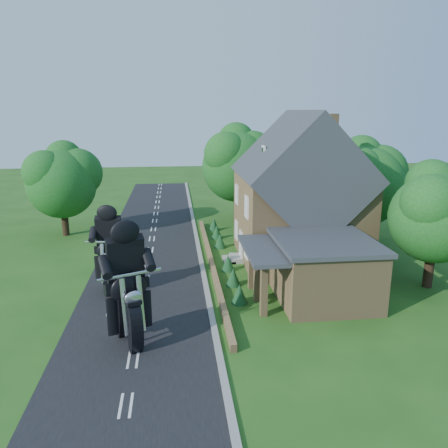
{
  "coord_description": "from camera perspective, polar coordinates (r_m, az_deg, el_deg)",
  "views": [
    {
      "loc": [
        1.94,
        -22.72,
        10.21
      ],
      "look_at": [
        5.2,
        5.47,
        2.8
      ],
      "focal_mm": 35.0,
      "sensor_mm": 36.0,
      "label": 1
    }
  ],
  "objects": [
    {
      "name": "shrub_e",
      "position": [
        35.72,
        -0.95,
        -1.06
      ],
      "size": [
        0.9,
        0.9,
        1.1
      ],
      "primitive_type": "cone",
      "color": "#12391B",
      "rests_on": "ground"
    },
    {
      "name": "tree_house_right",
      "position": [
        34.98,
        18.44,
        5.63
      ],
      "size": [
        6.51,
        6.0,
        8.4
      ],
      "color": "black",
      "rests_on": "ground"
    },
    {
      "name": "shrub_c",
      "position": [
        28.61,
        0.54,
        -5.1
      ],
      "size": [
        0.9,
        0.9,
        1.1
      ],
      "primitive_type": "cone",
      "color": "#12391B",
      "rests_on": "ground"
    },
    {
      "name": "annex",
      "position": [
        24.79,
        12.55,
        -5.64
      ],
      "size": [
        7.05,
        5.94,
        3.44
      ],
      "color": "#9A7A4E",
      "rests_on": "ground"
    },
    {
      "name": "motorcycle_follow",
      "position": [
        26.18,
        -14.4,
        -6.97
      ],
      "size": [
        0.58,
        1.7,
        1.55
      ],
      "primitive_type": null,
      "rotation": [
        0.0,
        0.0,
        3.04
      ],
      "color": "black",
      "rests_on": "ground"
    },
    {
      "name": "garden_wall",
      "position": [
        29.57,
        -1.63,
        -5.16
      ],
      "size": [
        0.3,
        22.0,
        0.4
      ],
      "primitive_type": "cube",
      "color": "#9A7A4E",
      "rests_on": "ground"
    },
    {
      "name": "tree_far_road",
      "position": [
        38.24,
        -19.93,
        5.69
      ],
      "size": [
        6.08,
        5.6,
        7.84
      ],
      "color": "black",
      "rests_on": "ground"
    },
    {
      "name": "tree_behind_house",
      "position": [
        40.94,
        10.96,
        8.79
      ],
      "size": [
        7.81,
        7.2,
        10.08
      ],
      "color": "black",
      "rests_on": "ground"
    },
    {
      "name": "motorcycle_lead",
      "position": [
        20.39,
        -12.25,
        -12.99
      ],
      "size": [
        1.17,
        1.9,
        1.74
      ],
      "primitive_type": null,
      "rotation": [
        0.0,
        0.0,
        3.55
      ],
      "color": "black",
      "rests_on": "ground"
    },
    {
      "name": "kerb",
      "position": [
        24.94,
        -2.12,
        -9.38
      ],
      "size": [
        0.3,
        80.0,
        0.12
      ],
      "primitive_type": "cube",
      "color": "gray",
      "rests_on": "ground"
    },
    {
      "name": "tree_behind_left",
      "position": [
        40.58,
        2.29,
        8.29
      ],
      "size": [
        6.94,
        6.4,
        9.16
      ],
      "color": "black",
      "rests_on": "ground"
    },
    {
      "name": "ground",
      "position": [
        24.98,
        -10.62,
        -9.75
      ],
      "size": [
        120.0,
        120.0,
        0.0
      ],
      "primitive_type": "plane",
      "color": "#204C15",
      "rests_on": "ground"
    },
    {
      "name": "tree_annex_side",
      "position": [
        27.97,
        26.49,
        1.7
      ],
      "size": [
        5.64,
        5.2,
        7.48
      ],
      "color": "black",
      "rests_on": "ground"
    },
    {
      "name": "shrub_a",
      "position": [
        24.01,
        2.04,
        -9.1
      ],
      "size": [
        0.9,
        0.9,
        1.1
      ],
      "primitive_type": "cone",
      "color": "#12391B",
      "rests_on": "ground"
    },
    {
      "name": "house",
      "position": [
        30.54,
        9.81,
        3.34
      ],
      "size": [
        9.54,
        8.64,
        10.24
      ],
      "color": "#9A7A4E",
      "rests_on": "ground"
    },
    {
      "name": "shrub_d",
      "position": [
        33.33,
        -0.53,
        -2.21
      ],
      "size": [
        0.9,
        0.9,
        1.1
      ],
      "primitive_type": "cone",
      "color": "#12391B",
      "rests_on": "ground"
    },
    {
      "name": "road",
      "position": [
        24.98,
        -10.62,
        -9.73
      ],
      "size": [
        7.0,
        80.0,
        0.02
      ],
      "primitive_type": "cube",
      "color": "black",
      "rests_on": "ground"
    },
    {
      "name": "shrub_b",
      "position": [
        26.29,
        1.22,
        -6.92
      ],
      "size": [
        0.9,
        0.9,
        1.1
      ],
      "primitive_type": "cone",
      "color": "#12391B",
      "rests_on": "ground"
    },
    {
      "name": "shrub_f",
      "position": [
        38.12,
        -1.32,
        -0.05
      ],
      "size": [
        0.9,
        0.9,
        1.1
      ],
      "primitive_type": "cone",
      "color": "#12391B",
      "rests_on": "ground"
    }
  ]
}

